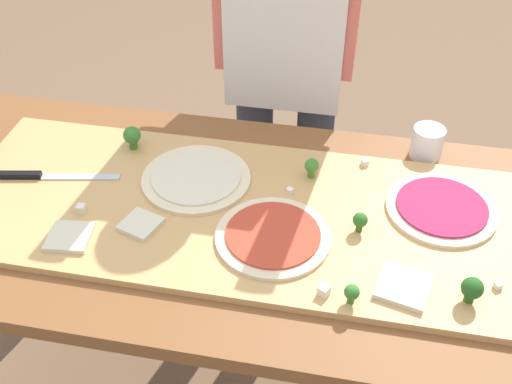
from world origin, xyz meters
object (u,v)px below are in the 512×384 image
at_px(broccoli_floret_center_right, 360,221).
at_px(pizza_whole_beet_magenta, 441,208).
at_px(prep_table, 229,245).
at_px(pizza_slice_near_left, 404,286).
at_px(pizza_slice_center, 69,237).
at_px(cook_center, 288,30).
at_px(pizza_slice_near_right, 141,224).
at_px(broccoli_floret_front_mid, 472,289).
at_px(cheese_crumble_d, 324,290).
at_px(cheese_crumble_e, 365,162).
at_px(broccoli_floret_center_left, 352,293).
at_px(pizza_whole_tomato_red, 273,236).
at_px(pizza_whole_cheese_artichoke, 196,178).
at_px(broccoli_floret_back_right, 132,136).
at_px(cheese_crumble_f, 290,191).
at_px(cheese_crumble_a, 498,286).
at_px(chefs_knife, 41,176).
at_px(cheese_crumble_b, 81,209).
at_px(broccoli_floret_back_left, 312,166).
at_px(flour_cup, 427,144).

bearing_deg(broccoli_floret_center_right, pizza_whole_beet_magenta, 29.44).
xyz_separation_m(prep_table, pizza_slice_near_left, (0.41, -0.18, 0.13)).
distance_m(pizza_slice_center, cook_center, 0.87).
height_order(pizza_slice_near_right, broccoli_floret_front_mid, broccoli_floret_front_mid).
bearing_deg(cheese_crumble_d, cheese_crumble_e, 82.76).
distance_m(broccoli_floret_center_right, cheese_crumble_e, 0.25).
xyz_separation_m(broccoli_floret_front_mid, broccoli_floret_center_left, (-0.23, -0.05, -0.01)).
bearing_deg(pizza_whole_tomato_red, broccoli_floret_front_mid, -13.55).
relative_size(pizza_whole_cheese_artichoke, broccoli_floret_back_right, 4.17).
xyz_separation_m(pizza_whole_beet_magenta, pizza_slice_near_left, (-0.09, -0.26, -0.00)).
bearing_deg(cheese_crumble_e, pizza_whole_tomato_red, -120.89).
bearing_deg(pizza_slice_center, cheese_crumble_e, 32.22).
height_order(broccoli_floret_front_mid, cheese_crumble_f, broccoli_floret_front_mid).
xyz_separation_m(pizza_whole_cheese_artichoke, cheese_crumble_a, (0.70, -0.22, -0.00)).
xyz_separation_m(pizza_slice_center, broccoli_floret_center_left, (0.63, -0.06, 0.02)).
relative_size(pizza_slice_near_right, broccoli_floret_back_right, 1.24).
distance_m(cheese_crumble_d, cheese_crumble_e, 0.46).
bearing_deg(broccoli_floret_back_right, broccoli_floret_center_left, -34.55).
relative_size(broccoli_floret_center_right, cook_center, 0.03).
bearing_deg(pizza_whole_tomato_red, pizza_slice_near_left, -18.01).
relative_size(broccoli_floret_front_mid, cheese_crumble_a, 4.31).
bearing_deg(broccoli_floret_front_mid, chefs_knife, 168.72).
height_order(pizza_slice_near_left, cheese_crumble_b, cheese_crumble_b).
relative_size(broccoli_floret_back_right, broccoli_floret_back_left, 1.21).
distance_m(pizza_whole_beet_magenta, cheese_crumble_e, 0.24).
bearing_deg(cook_center, broccoli_floret_back_right, -130.80).
bearing_deg(flour_cup, broccoli_floret_back_left, -148.81).
height_order(broccoli_floret_center_right, flour_cup, flour_cup).
relative_size(pizza_whole_tomato_red, pizza_slice_center, 2.78).
height_order(broccoli_floret_center_right, broccoli_floret_center_left, broccoli_floret_center_right).
xyz_separation_m(broccoli_floret_front_mid, broccoli_floret_back_right, (-0.84, 0.37, 0.00)).
height_order(cheese_crumble_e, cook_center, cook_center).
bearing_deg(cheese_crumble_f, pizza_whole_beet_magenta, 0.83).
height_order(pizza_whole_cheese_artichoke, cheese_crumble_f, pizza_whole_cheese_artichoke).
distance_m(broccoli_floret_back_right, broccoli_floret_center_left, 0.74).
xyz_separation_m(cheese_crumble_f, cook_center, (-0.09, 0.51, 0.18)).
distance_m(pizza_slice_near_right, cheese_crumble_f, 0.37).
height_order(chefs_knife, cook_center, cook_center).
height_order(pizza_slice_near_right, broccoli_floret_center_right, broccoli_floret_center_right).
relative_size(chefs_knife, pizza_slice_center, 3.25).
distance_m(pizza_slice_center, flour_cup, 0.94).
height_order(pizza_whole_tomato_red, pizza_slice_near_left, pizza_whole_tomato_red).
distance_m(broccoli_floret_center_left, cheese_crumble_d, 0.06).
distance_m(broccoli_floret_back_left, flour_cup, 0.34).
xyz_separation_m(broccoli_floret_center_right, cheese_crumble_d, (-0.06, -0.20, -0.02)).
distance_m(chefs_knife, pizza_whole_tomato_red, 0.62).
xyz_separation_m(prep_table, broccoli_floret_back_left, (0.18, 0.15, 0.16)).
relative_size(pizza_slice_near_right, cheese_crumble_a, 5.86).
bearing_deg(prep_table, broccoli_floret_center_left, -37.05).
height_order(prep_table, broccoli_floret_back_left, broccoli_floret_back_left).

